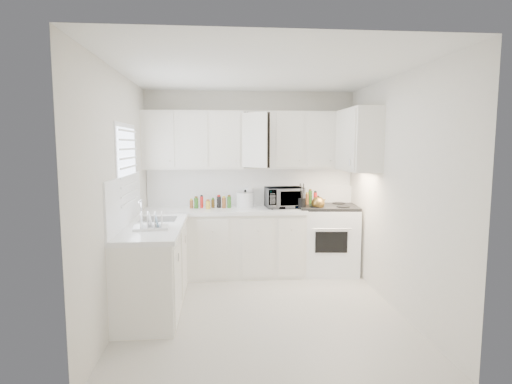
{
  "coord_description": "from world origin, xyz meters",
  "views": [
    {
      "loc": [
        -0.45,
        -4.37,
        1.84
      ],
      "look_at": [
        0.0,
        0.7,
        1.25
      ],
      "focal_mm": 28.75,
      "sensor_mm": 36.0,
      "label": 1
    }
  ],
  "objects": [
    {
      "name": "backsplash_back",
      "position": [
        0.0,
        1.59,
        1.23
      ],
      "size": [
        2.98,
        0.02,
        0.55
      ],
      "primitive_type": "cube",
      "color": "white",
      "rests_on": "wall_back"
    },
    {
      "name": "sauce_right_4",
      "position": [
        0.8,
        1.46,
        1.05
      ],
      "size": [
        0.06,
        0.06,
        0.19
      ],
      "primitive_type": "cylinder",
      "color": "brown",
      "rests_on": "countertop_back"
    },
    {
      "name": "spice_left_1",
      "position": [
        -0.78,
        1.33,
        1.02
      ],
      "size": [
        0.06,
        0.06,
        0.13
      ],
      "primitive_type": "cylinder",
      "color": "#336E24",
      "rests_on": "countertop_back"
    },
    {
      "name": "sauce_right_2",
      "position": [
        0.69,
        1.46,
        1.05
      ],
      "size": [
        0.06,
        0.06,
        0.19
      ],
      "primitive_type": "cylinder",
      "color": "brown",
      "rests_on": "countertop_back"
    },
    {
      "name": "sauce_right_6",
      "position": [
        0.91,
        1.46,
        1.05
      ],
      "size": [
        0.06,
        0.06,
        0.19
      ],
      "primitive_type": "cylinder",
      "color": "red",
      "rests_on": "countertop_back"
    },
    {
      "name": "paper_towel",
      "position": [
        -0.02,
        1.52,
        1.08
      ],
      "size": [
        0.12,
        0.12,
        0.27
      ],
      "primitive_type": "cylinder",
      "color": "white",
      "rests_on": "countertop_back"
    },
    {
      "name": "microwave",
      "position": [
        0.46,
        1.33,
        1.13
      ],
      "size": [
        0.54,
        0.33,
        0.35
      ],
      "primitive_type": "imported",
      "rotation": [
        0.0,
        0.0,
        0.09
      ],
      "color": "gray",
      "rests_on": "countertop_back"
    },
    {
      "name": "wall_front",
      "position": [
        0.0,
        -1.6,
        1.3
      ],
      "size": [
        3.0,
        0.0,
        3.0
      ],
      "primitive_type": "plane",
      "rotation": [
        -1.57,
        0.0,
        0.0
      ],
      "color": "silver",
      "rests_on": "ground"
    },
    {
      "name": "sauce_right_5",
      "position": [
        0.85,
        1.4,
        1.05
      ],
      "size": [
        0.06,
        0.06,
        0.19
      ],
      "primitive_type": "cylinder",
      "color": "#336E24",
      "rests_on": "countertop_back"
    },
    {
      "name": "spice_left_7",
      "position": [
        -0.32,
        1.33,
        1.02
      ],
      "size": [
        0.06,
        0.06,
        0.13
      ],
      "primitive_type": "cylinder",
      "color": "#336E24",
      "rests_on": "countertop_back"
    },
    {
      "name": "spice_left_6",
      "position": [
        -0.4,
        1.42,
        1.02
      ],
      "size": [
        0.06,
        0.06,
        0.13
      ],
      "primitive_type": "cylinder",
      "color": "brown",
      "rests_on": "countertop_back"
    },
    {
      "name": "backsplash_left",
      "position": [
        -1.49,
        0.2,
        1.23
      ],
      "size": [
        0.02,
        1.6,
        0.55
      ],
      "primitive_type": "cube",
      "color": "white",
      "rests_on": "wall_left"
    },
    {
      "name": "spice_left_3",
      "position": [
        -0.62,
        1.33,
        1.02
      ],
      "size": [
        0.06,
        0.06,
        0.13
      ],
      "primitive_type": "cylinder",
      "color": "gold",
      "rests_on": "countertop_back"
    },
    {
      "name": "spice_left_4",
      "position": [
        -0.55,
        1.42,
        1.02
      ],
      "size": [
        0.06,
        0.06,
        0.13
      ],
      "primitive_type": "cylinder",
      "color": "brown",
      "rests_on": "countertop_back"
    },
    {
      "name": "spice_left_5",
      "position": [
        -0.47,
        1.33,
        1.02
      ],
      "size": [
        0.06,
        0.06,
        0.13
      ],
      "primitive_type": "cylinder",
      "color": "black",
      "rests_on": "countertop_back"
    },
    {
      "name": "stove",
      "position": [
        1.08,
        1.31,
        0.62
      ],
      "size": [
        0.87,
        0.74,
        1.25
      ],
      "primitive_type": null,
      "rotation": [
        0.0,
        0.0,
        -0.09
      ],
      "color": "white",
      "rests_on": "floor"
    },
    {
      "name": "upper_cabinets_back",
      "position": [
        0.0,
        1.44,
        1.5
      ],
      "size": [
        3.0,
        0.33,
        0.8
      ],
      "primitive_type": null,
      "color": "silver",
      "rests_on": "wall_back"
    },
    {
      "name": "rice_cooker",
      "position": [
        -0.09,
        1.41,
        1.08
      ],
      "size": [
        0.26,
        0.26,
        0.25
      ],
      "primitive_type": null,
      "rotation": [
        0.0,
        0.0,
        -0.05
      ],
      "color": "white",
      "rests_on": "countertop_back"
    },
    {
      "name": "lower_cabinets_back",
      "position": [
        -0.39,
        1.3,
        0.45
      ],
      "size": [
        2.22,
        0.6,
        0.9
      ],
      "primitive_type": null,
      "color": "silver",
      "rests_on": "floor"
    },
    {
      "name": "window_blinds",
      "position": [
        -1.48,
        0.35,
        1.55
      ],
      "size": [
        0.06,
        0.96,
        1.06
      ],
      "primitive_type": null,
      "color": "white",
      "rests_on": "wall_left"
    },
    {
      "name": "wall_right",
      "position": [
        1.5,
        0.0,
        1.3
      ],
      "size": [
        0.0,
        3.2,
        3.2
      ],
      "primitive_type": "plane",
      "rotation": [
        1.57,
        0.0,
        -1.57
      ],
      "color": "silver",
      "rests_on": "ground"
    },
    {
      "name": "ceiling",
      "position": [
        0.0,
        0.0,
        2.6
      ],
      "size": [
        3.2,
        3.2,
        0.0
      ],
      "primitive_type": "plane",
      "rotation": [
        3.14,
        0.0,
        0.0
      ],
      "color": "white",
      "rests_on": "ground"
    },
    {
      "name": "tea_kettle",
      "position": [
        0.9,
        1.15,
        1.05
      ],
      "size": [
        0.28,
        0.25,
        0.21
      ],
      "primitive_type": null,
      "rotation": [
        0.0,
        0.0,
        0.3
      ],
      "color": "olive",
      "rests_on": "stove"
    },
    {
      "name": "dish_rack",
      "position": [
        -1.19,
        -0.0,
        1.05
      ],
      "size": [
        0.39,
        0.31,
        0.2
      ],
      "primitive_type": null,
      "rotation": [
        0.0,
        0.0,
        0.12
      ],
      "color": "white",
      "rests_on": "countertop_left"
    },
    {
      "name": "countertop_left",
      "position": [
        -1.19,
        0.2,
        0.93
      ],
      "size": [
        0.64,
        1.62,
        0.05
      ],
      "primitive_type": "cube",
      "color": "white",
      "rests_on": "lower_cabinets_left"
    },
    {
      "name": "lower_cabinets_left",
      "position": [
        -1.2,
        0.2,
        0.45
      ],
      "size": [
        0.6,
        1.6,
        0.9
      ],
      "primitive_type": null,
      "color": "silver",
      "rests_on": "floor"
    },
    {
      "name": "frying_pan",
      "position": [
        1.26,
        1.47,
        0.96
      ],
      "size": [
        0.35,
        0.48,
        0.04
      ],
      "primitive_type": null,
      "rotation": [
        0.0,
        0.0,
        0.25
      ],
      "color": "black",
      "rests_on": "stove"
    },
    {
      "name": "spice_left_2",
      "position": [
        -0.7,
        1.42,
        1.02
      ],
      "size": [
        0.06,
        0.06,
        0.13
      ],
      "primitive_type": "cylinder",
      "color": "red",
      "rests_on": "countertop_back"
    },
    {
      "name": "sauce_right_3",
      "position": [
        0.74,
        1.4,
        1.05
      ],
      "size": [
        0.06,
        0.06,
        0.19
      ],
      "primitive_type": "cylinder",
      "color": "black",
      "rests_on": "countertop_back"
    },
    {
      "name": "sauce_right_1",
      "position": [
        0.64,
        1.4,
        1.05
      ],
      "size": [
        0.06,
        0.06,
        0.19
      ],
      "primitive_type": "cylinder",
      "color": "gold",
      "rests_on": "countertop_back"
    },
    {
      "name": "floor",
      "position": [
        0.0,
        0.0,
        0.0
      ],
      "size": [
        3.2,
        3.2,
        0.0
      ],
      "primitive_type": "plane",
      "color": "beige",
      "rests_on": "ground"
    },
    {
      "name": "utensil_crock",
      "position": [
        0.68,
        1.19,
        1.13
      ],
      "size": [
        0.14,
        0.14,
        0.37
      ],
      "primitive_type": null,
      "rotation": [
        0.0,
        0.0,
        -0.18
      ],
      "color": "black",
      "rests_on": "countertop_back"
    },
    {
      "name": "wall_left",
      "position": [
        -1.5,
        0.0,
        1.3
      ],
      "size": [
        0.0,
        3.2,
        3.2
      ],
      "primitive_type": "plane",
      "rotation": [
        1.57,
        0.0,
        1.57
      ],
      "color": "silver",
      "rests_on": "ground"
    },
    {
      "name": "wall_back",
      "position": [
        0.0,
        1.6,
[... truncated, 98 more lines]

